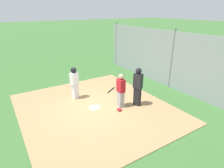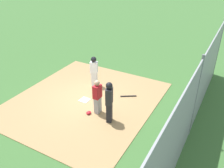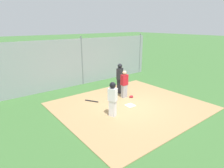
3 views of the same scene
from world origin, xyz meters
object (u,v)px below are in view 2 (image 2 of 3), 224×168
umpire (109,101)px  catcher_mask (89,113)px  home_plate (85,100)px  baseball_bat (128,96)px  catcher (97,96)px  runner (94,69)px

umpire → catcher_mask: bearing=-18.3°
home_plate → baseball_bat: baseball_bat is taller
catcher → umpire: 0.82m
catcher → catcher_mask: bearing=49.1°
catcher → baseball_bat: 2.10m
runner → catcher_mask: runner is taller
home_plate → umpire: bearing=-114.0°
catcher → baseball_bat: size_ratio=2.03×
home_plate → catcher_mask: (-0.83, -0.80, 0.05)m
home_plate → umpire: (-0.82, -1.83, 0.97)m
home_plate → runner: runner is taller
catcher → baseball_bat: bearing=-107.0°
catcher → catcher_mask: (-0.31, 0.28, -0.77)m
catcher → runner: size_ratio=0.97×
umpire → catcher_mask: (-0.02, 1.03, -0.92)m
home_plate → umpire: 2.23m
runner → catcher_mask: 2.71m
baseball_bat → catcher_mask: (-2.14, 0.91, 0.03)m
home_plate → catcher_mask: 1.16m
umpire → runner: bearing=-65.4°
catcher → runner: bearing=-52.2°
home_plate → runner: 1.76m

